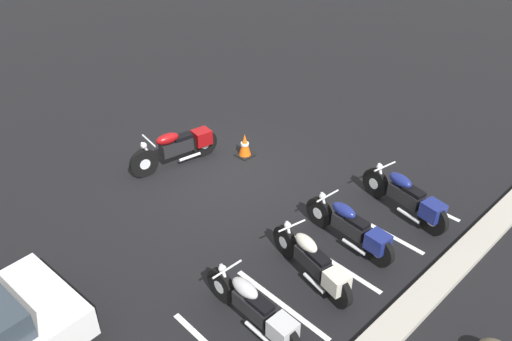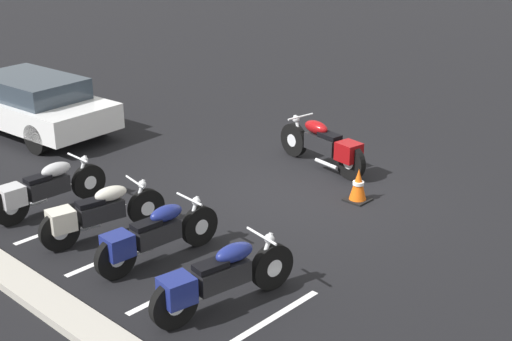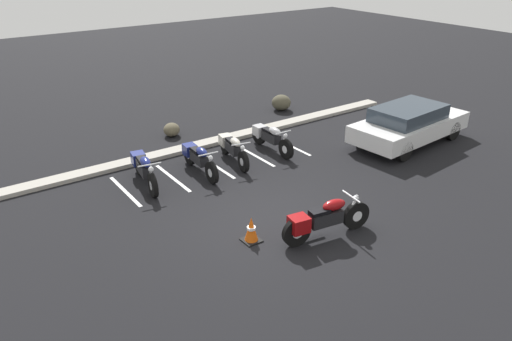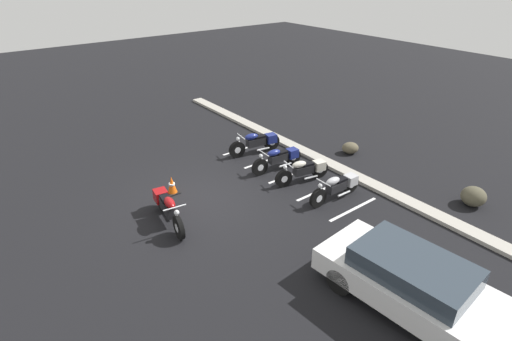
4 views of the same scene
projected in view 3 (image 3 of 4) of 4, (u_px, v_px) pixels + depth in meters
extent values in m
plane|color=black|center=(276.00, 221.00, 12.00)|extent=(60.00, 60.00, 0.00)
cylinder|color=black|center=(356.00, 215.00, 11.59)|extent=(0.70, 0.22, 0.69)
cylinder|color=silver|center=(356.00, 215.00, 11.59)|extent=(0.28, 0.17, 0.26)
cylinder|color=black|center=(297.00, 232.00, 10.93)|extent=(0.70, 0.22, 0.69)
cylinder|color=silver|center=(297.00, 232.00, 10.93)|extent=(0.28, 0.17, 0.26)
cube|color=black|center=(326.00, 218.00, 11.17)|extent=(0.82, 0.40, 0.31)
ellipsoid|color=maroon|center=(334.00, 205.00, 11.14)|extent=(0.61, 0.35, 0.25)
cube|color=black|center=(319.00, 212.00, 11.01)|extent=(0.49, 0.31, 0.08)
cube|color=maroon|center=(299.00, 224.00, 10.87)|extent=(0.47, 0.43, 0.35)
cylinder|color=silver|center=(352.00, 206.00, 11.42)|extent=(0.28, 0.10, 0.55)
cylinder|color=silver|center=(351.00, 196.00, 11.28)|extent=(0.13, 0.64, 0.04)
sphere|color=silver|center=(356.00, 198.00, 11.37)|extent=(0.15, 0.15, 0.15)
cylinder|color=silver|center=(312.00, 229.00, 11.31)|extent=(0.58, 0.16, 0.07)
cylinder|color=black|center=(153.00, 185.00, 13.02)|extent=(0.23, 0.67, 0.66)
cylinder|color=silver|center=(153.00, 185.00, 13.02)|extent=(0.16, 0.27, 0.25)
cylinder|color=black|center=(138.00, 164.00, 14.29)|extent=(0.23, 0.67, 0.66)
cylinder|color=silver|center=(138.00, 164.00, 14.29)|extent=(0.16, 0.27, 0.25)
cube|color=black|center=(144.00, 168.00, 13.63)|extent=(0.40, 0.79, 0.30)
ellipsoid|color=navy|center=(145.00, 162.00, 13.36)|extent=(0.35, 0.59, 0.24)
cube|color=black|center=(142.00, 159.00, 13.69)|extent=(0.31, 0.47, 0.08)
cube|color=navy|center=(138.00, 158.00, 14.17)|extent=(0.42, 0.45, 0.34)
cylinder|color=silver|center=(151.00, 175.00, 13.01)|extent=(0.10, 0.27, 0.53)
cylinder|color=silver|center=(149.00, 165.00, 12.95)|extent=(0.62, 0.14, 0.04)
sphere|color=silver|center=(151.00, 169.00, 12.88)|extent=(0.14, 0.14, 0.14)
cylinder|color=silver|center=(148.00, 174.00, 14.02)|extent=(0.16, 0.55, 0.07)
cylinder|color=black|center=(212.00, 173.00, 13.76)|extent=(0.16, 0.64, 0.63)
cylinder|color=silver|center=(212.00, 173.00, 13.76)|extent=(0.14, 0.25, 0.24)
cylinder|color=black|center=(189.00, 154.00, 14.91)|extent=(0.16, 0.64, 0.63)
cylinder|color=silver|center=(189.00, 154.00, 14.91)|extent=(0.14, 0.25, 0.24)
cube|color=black|center=(199.00, 158.00, 14.31)|extent=(0.32, 0.75, 0.29)
ellipsoid|color=navy|center=(202.00, 152.00, 14.05)|extent=(0.29, 0.55, 0.23)
cube|color=black|center=(196.00, 150.00, 14.36)|extent=(0.26, 0.44, 0.08)
cube|color=navy|center=(190.00, 150.00, 14.80)|extent=(0.37, 0.41, 0.33)
cylinder|color=silver|center=(210.00, 163.00, 13.74)|extent=(0.08, 0.25, 0.51)
cylinder|color=silver|center=(208.00, 154.00, 13.68)|extent=(0.60, 0.08, 0.03)
sphere|color=silver|center=(210.00, 158.00, 13.62)|extent=(0.13, 0.13, 0.13)
cylinder|color=silver|center=(200.00, 163.00, 14.68)|extent=(0.10, 0.53, 0.07)
cylinder|color=black|center=(243.00, 162.00, 14.45)|extent=(0.23, 0.63, 0.62)
cylinder|color=silver|center=(243.00, 162.00, 14.45)|extent=(0.16, 0.26, 0.24)
cylinder|color=black|center=(225.00, 144.00, 15.66)|extent=(0.23, 0.63, 0.62)
cylinder|color=silver|center=(225.00, 144.00, 15.66)|extent=(0.16, 0.26, 0.24)
cube|color=black|center=(233.00, 148.00, 15.03)|extent=(0.39, 0.76, 0.28)
ellipsoid|color=beige|center=(235.00, 142.00, 14.77)|extent=(0.34, 0.57, 0.23)
cube|color=black|center=(231.00, 140.00, 15.09)|extent=(0.30, 0.45, 0.08)
cube|color=beige|center=(225.00, 140.00, 15.55)|extent=(0.40, 0.43, 0.32)
cylinder|color=silver|center=(242.00, 152.00, 14.44)|extent=(0.10, 0.25, 0.50)
cylinder|color=silver|center=(241.00, 144.00, 14.38)|extent=(0.58, 0.14, 0.03)
sphere|color=silver|center=(243.00, 148.00, 14.31)|extent=(0.13, 0.13, 0.13)
cylinder|color=silver|center=(234.00, 153.00, 15.40)|extent=(0.16, 0.52, 0.07)
cylinder|color=black|center=(286.00, 149.00, 15.29)|extent=(0.13, 0.63, 0.63)
cylinder|color=silver|center=(286.00, 149.00, 15.29)|extent=(0.13, 0.24, 0.24)
cylinder|color=black|center=(259.00, 135.00, 16.41)|extent=(0.13, 0.63, 0.63)
cylinder|color=silver|center=(259.00, 135.00, 16.41)|extent=(0.13, 0.24, 0.24)
cube|color=black|center=(271.00, 137.00, 15.83)|extent=(0.29, 0.73, 0.29)
ellipsoid|color=#B7B7BC|center=(275.00, 131.00, 15.57)|extent=(0.26, 0.54, 0.23)
cube|color=black|center=(268.00, 130.00, 15.87)|extent=(0.24, 0.43, 0.08)
cube|color=#B7B7BC|center=(260.00, 130.00, 16.30)|extent=(0.35, 0.39, 0.33)
cylinder|color=silver|center=(284.00, 140.00, 15.27)|extent=(0.06, 0.25, 0.51)
cylinder|color=silver|center=(283.00, 132.00, 15.21)|extent=(0.59, 0.05, 0.03)
sphere|color=silver|center=(285.00, 136.00, 15.15)|extent=(0.13, 0.13, 0.13)
cylinder|color=silver|center=(270.00, 142.00, 16.20)|extent=(0.08, 0.53, 0.07)
cylinder|color=black|center=(412.00, 119.00, 17.87)|extent=(0.66, 0.27, 0.64)
cylinder|color=black|center=(452.00, 131.00, 16.77)|extent=(0.66, 0.27, 0.64)
cylinder|color=black|center=(363.00, 136.00, 16.27)|extent=(0.66, 0.27, 0.64)
cylinder|color=black|center=(404.00, 151.00, 15.17)|extent=(0.66, 0.27, 0.64)
cube|color=white|center=(409.00, 127.00, 16.42)|extent=(4.43, 2.14, 0.55)
cube|color=#2D3842|center=(409.00, 113.00, 16.12)|extent=(2.52, 1.70, 0.45)
cube|color=#A8A399|center=(176.00, 151.00, 15.85)|extent=(18.00, 0.50, 0.12)
ellipsoid|color=#4D4937|center=(281.00, 102.00, 19.69)|extent=(1.01, 1.01, 0.61)
ellipsoid|color=brown|center=(172.00, 130.00, 17.12)|extent=(0.81, 0.85, 0.45)
cube|color=black|center=(251.00, 240.00, 11.23)|extent=(0.40, 0.40, 0.03)
cone|color=#EA590F|center=(251.00, 229.00, 11.11)|extent=(0.32, 0.32, 0.60)
cylinder|color=white|center=(251.00, 228.00, 11.10)|extent=(0.20, 0.20, 0.06)
cube|color=white|center=(125.00, 191.00, 13.43)|extent=(0.10, 2.10, 0.00)
cube|color=white|center=(173.00, 178.00, 14.18)|extent=(0.10, 2.10, 0.00)
cube|color=white|center=(216.00, 166.00, 14.92)|extent=(0.10, 2.10, 0.00)
cube|color=white|center=(254.00, 155.00, 15.67)|extent=(0.10, 2.10, 0.00)
cube|color=white|center=(290.00, 145.00, 16.41)|extent=(0.10, 2.10, 0.00)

